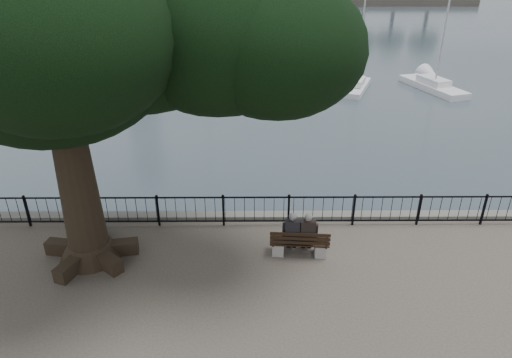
{
  "coord_description": "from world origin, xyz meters",
  "views": [
    {
      "loc": [
        -0.08,
        -9.56,
        7.61
      ],
      "look_at": [
        0.0,
        2.5,
        1.6
      ],
      "focal_mm": 32.0,
      "sensor_mm": 36.0,
      "label": 1
    }
  ],
  "objects_px": {
    "person_left": "(292,234)",
    "lion_monument": "(270,11)",
    "tree": "(89,24)",
    "person_right": "(307,234)",
    "bench": "(299,246)"
  },
  "relations": [
    {
      "from": "person_right",
      "to": "lion_monument",
      "type": "height_order",
      "value": "lion_monument"
    },
    {
      "from": "bench",
      "to": "person_right",
      "type": "xyz_separation_m",
      "value": [
        0.21,
        0.08,
        0.33
      ]
    },
    {
      "from": "bench",
      "to": "person_left",
      "type": "height_order",
      "value": "person_left"
    },
    {
      "from": "tree",
      "to": "lion_monument",
      "type": "height_order",
      "value": "tree"
    },
    {
      "from": "person_left",
      "to": "lion_monument",
      "type": "bearing_deg",
      "value": 88.82
    },
    {
      "from": "person_left",
      "to": "lion_monument",
      "type": "xyz_separation_m",
      "value": [
        1.01,
        48.89,
        0.52
      ]
    },
    {
      "from": "bench",
      "to": "person_right",
      "type": "bearing_deg",
      "value": 19.9
    },
    {
      "from": "bench",
      "to": "person_right",
      "type": "distance_m",
      "value": 0.4
    },
    {
      "from": "tree",
      "to": "person_left",
      "type": "bearing_deg",
      "value": 0.25
    },
    {
      "from": "person_left",
      "to": "person_right",
      "type": "bearing_deg",
      "value": -4.4
    },
    {
      "from": "lion_monument",
      "to": "person_left",
      "type": "bearing_deg",
      "value": -91.18
    },
    {
      "from": "person_right",
      "to": "lion_monument",
      "type": "xyz_separation_m",
      "value": [
        0.59,
        48.92,
        0.52
      ]
    },
    {
      "from": "person_right",
      "to": "tree",
      "type": "relative_size",
      "value": 0.12
    },
    {
      "from": "lion_monument",
      "to": "bench",
      "type": "bearing_deg",
      "value": -90.94
    },
    {
      "from": "bench",
      "to": "person_left",
      "type": "bearing_deg",
      "value": 151.95
    }
  ]
}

